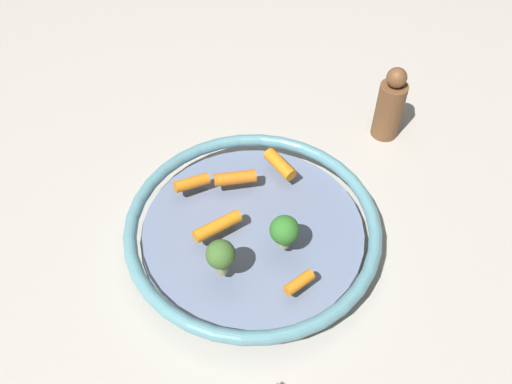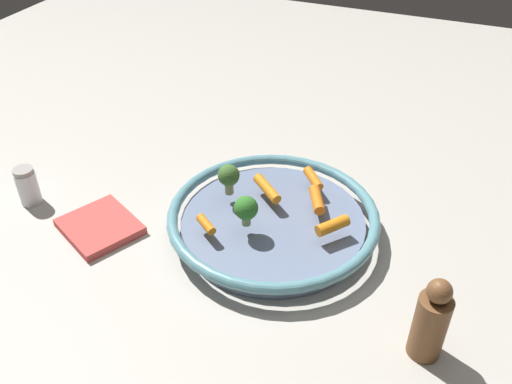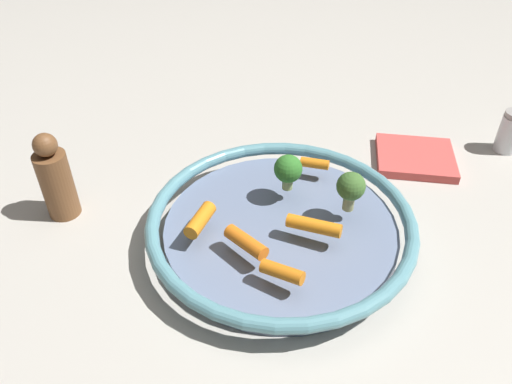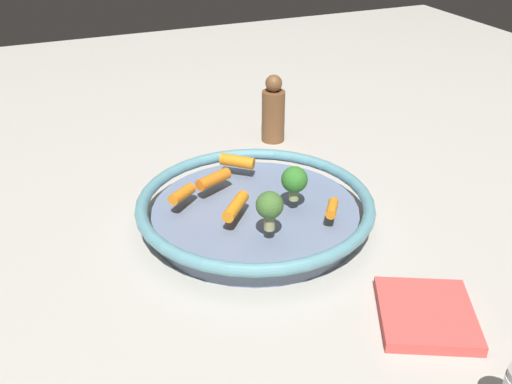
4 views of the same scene
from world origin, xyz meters
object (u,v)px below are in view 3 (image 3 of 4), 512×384
(baby_carrot_near_rim, at_px, (282,272))
(baby_carrot_left, at_px, (246,242))
(baby_carrot_right, at_px, (314,226))
(pepper_mill, at_px, (56,180))
(broccoli_floret_small, at_px, (351,188))
(dish_towel, at_px, (415,157))
(serving_bowl, at_px, (281,227))
(baby_carrot_back, at_px, (315,163))
(broccoli_floret_mid, at_px, (288,170))
(baby_carrot_center, at_px, (200,220))
(salt_shaker, at_px, (510,132))

(baby_carrot_near_rim, bearing_deg, baby_carrot_left, 113.20)
(baby_carrot_right, distance_m, pepper_mill, 0.35)
(broccoli_floret_small, distance_m, dish_towel, 0.23)
(serving_bowl, xyz_separation_m, baby_carrot_back, (0.08, 0.08, 0.03))
(baby_carrot_right, height_order, baby_carrot_near_rim, same)
(baby_carrot_back, relative_size, dish_towel, 0.33)
(baby_carrot_right, xyz_separation_m, broccoli_floret_small, (0.06, 0.03, 0.03))
(serving_bowl, bearing_deg, dish_towel, 21.18)
(baby_carrot_left, relative_size, pepper_mill, 0.45)
(broccoli_floret_mid, bearing_deg, serving_bowl, -118.85)
(baby_carrot_right, relative_size, pepper_mill, 0.52)
(broccoli_floret_mid, relative_size, pepper_mill, 0.39)
(baby_carrot_left, xyz_separation_m, baby_carrot_back, (0.14, 0.12, -0.00))
(serving_bowl, relative_size, dish_towel, 2.88)
(baby_carrot_center, height_order, pepper_mill, pepper_mill)
(salt_shaker, bearing_deg, baby_carrot_center, -171.98)
(broccoli_floret_mid, bearing_deg, baby_carrot_near_rim, -113.11)
(baby_carrot_center, height_order, salt_shaker, salt_shaker)
(broccoli_floret_small, height_order, dish_towel, broccoli_floret_small)
(dish_towel, bearing_deg, baby_carrot_right, -149.15)
(baby_carrot_left, xyz_separation_m, broccoli_floret_small, (0.15, 0.03, 0.03))
(baby_carrot_right, bearing_deg, baby_carrot_left, -178.77)
(baby_carrot_right, distance_m, salt_shaker, 0.42)
(broccoli_floret_mid, relative_size, salt_shaker, 0.72)
(broccoli_floret_mid, distance_m, salt_shaker, 0.41)
(baby_carrot_near_rim, distance_m, dish_towel, 0.37)
(baby_carrot_left, height_order, broccoli_floret_mid, broccoli_floret_mid)
(baby_carrot_right, height_order, broccoli_floret_small, broccoli_floret_small)
(pepper_mill, bearing_deg, baby_carrot_left, -42.63)
(dish_towel, bearing_deg, baby_carrot_left, -155.98)
(serving_bowl, bearing_deg, baby_carrot_near_rim, -110.07)
(baby_carrot_near_rim, bearing_deg, baby_carrot_right, 42.72)
(serving_bowl, bearing_deg, baby_carrot_center, 173.36)
(serving_bowl, height_order, dish_towel, serving_bowl)
(serving_bowl, relative_size, salt_shaker, 4.90)
(pepper_mill, bearing_deg, broccoli_floret_mid, -18.82)
(baby_carrot_near_rim, xyz_separation_m, broccoli_floret_small, (0.12, 0.08, 0.03))
(baby_carrot_center, relative_size, pepper_mill, 0.42)
(salt_shaker, relative_size, dish_towel, 0.59)
(salt_shaker, xyz_separation_m, dish_towel, (-0.16, 0.02, -0.03))
(baby_carrot_near_rim, relative_size, pepper_mill, 0.38)
(baby_carrot_near_rim, distance_m, pepper_mill, 0.34)
(baby_carrot_near_rim, xyz_separation_m, dish_towel, (0.31, 0.20, -0.05))
(dish_towel, bearing_deg, pepper_mill, 175.24)
(salt_shaker, bearing_deg, dish_towel, 173.54)
(baby_carrot_center, distance_m, salt_shaker, 0.54)
(pepper_mill, bearing_deg, salt_shaker, -5.14)
(salt_shaker, bearing_deg, serving_bowl, -168.58)
(serving_bowl, xyz_separation_m, broccoli_floret_small, (0.09, -0.02, 0.06))
(baby_carrot_right, bearing_deg, broccoli_floret_small, 22.99)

